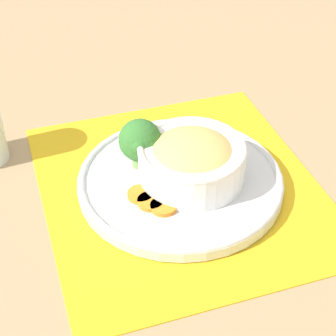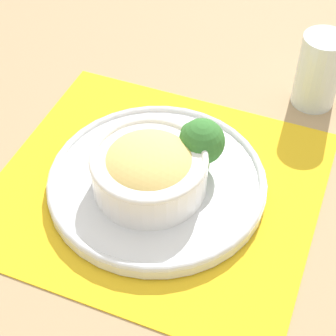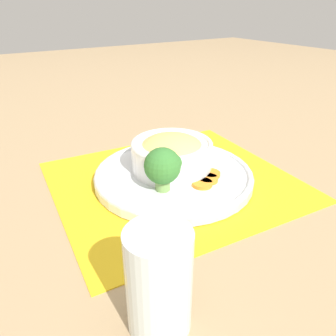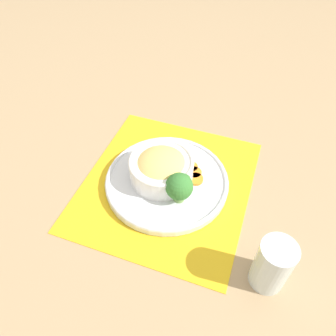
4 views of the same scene
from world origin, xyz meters
TOP-DOWN VIEW (x-y plane):
  - ground_plane at (0.00, 0.00)m, footprint 4.00×4.00m
  - placemat at (0.00, 0.00)m, footprint 0.47×0.44m
  - plate at (0.00, 0.00)m, footprint 0.30×0.30m
  - bowl at (-0.01, -0.02)m, footprint 0.16×0.16m
  - broccoli_floret at (0.05, 0.04)m, footprint 0.06×0.06m
  - carrot_slice_near at (-0.02, 0.07)m, footprint 0.04×0.04m
  - carrot_slice_middle at (-0.03, 0.06)m, footprint 0.04×0.04m
  - carrot_slice_far at (-0.05, 0.05)m, footprint 0.04×0.04m
  - water_glass at (0.18, 0.25)m, footprint 0.07×0.07m

SIDE VIEW (x-z plane):
  - ground_plane at x=0.00m, z-range 0.00..0.00m
  - placemat at x=0.00m, z-range 0.00..0.00m
  - plate at x=0.00m, z-range 0.00..0.03m
  - carrot_slice_near at x=-0.02m, z-range 0.02..0.03m
  - carrot_slice_middle at x=-0.03m, z-range 0.02..0.03m
  - carrot_slice_far at x=-0.05m, z-range 0.02..0.03m
  - water_glass at x=0.18m, z-range -0.01..0.11m
  - bowl at x=-0.01m, z-range 0.02..0.09m
  - broccoli_floret at x=0.05m, z-range 0.03..0.10m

